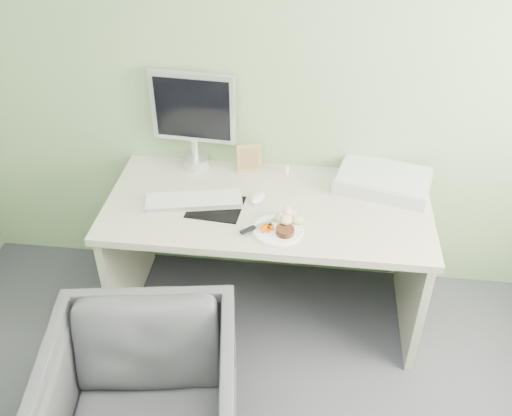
# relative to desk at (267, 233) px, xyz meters

# --- Properties ---
(wall_back) EXTENTS (3.50, 0.00, 3.50)m
(wall_back) POSITION_rel_desk_xyz_m (0.00, 0.38, 0.80)
(wall_back) COLOR #88A070
(wall_back) RESTS_ON floor
(desk) EXTENTS (1.60, 0.75, 0.73)m
(desk) POSITION_rel_desk_xyz_m (0.00, 0.00, 0.00)
(desk) COLOR beige
(desk) RESTS_ON floor
(plate) EXTENTS (0.24, 0.24, 0.01)m
(plate) POSITION_rel_desk_xyz_m (0.07, -0.21, 0.19)
(plate) COLOR white
(plate) RESTS_ON desk
(steak) EXTENTS (0.11, 0.11, 0.03)m
(steak) POSITION_rel_desk_xyz_m (0.10, -0.24, 0.21)
(steak) COLOR black
(steak) RESTS_ON plate
(potato_pile) EXTENTS (0.13, 0.11, 0.06)m
(potato_pile) POSITION_rel_desk_xyz_m (0.11, -0.15, 0.22)
(potato_pile) COLOR tan
(potato_pile) RESTS_ON plate
(carrot_heap) EXTENTS (0.06, 0.06, 0.03)m
(carrot_heap) POSITION_rel_desk_xyz_m (0.02, -0.22, 0.21)
(carrot_heap) COLOR #E15704
(carrot_heap) RESTS_ON plate
(steak_knife) EXTENTS (0.16, 0.14, 0.01)m
(steak_knife) POSITION_rel_desk_xyz_m (-0.04, -0.23, 0.21)
(steak_knife) COLOR silver
(steak_knife) RESTS_ON plate
(mousepad) EXTENTS (0.28, 0.25, 0.00)m
(mousepad) POSITION_rel_desk_xyz_m (-0.25, -0.06, 0.18)
(mousepad) COLOR black
(mousepad) RESTS_ON desk
(keyboard) EXTENTS (0.49, 0.23, 0.02)m
(keyboard) POSITION_rel_desk_xyz_m (-0.36, -0.04, 0.20)
(keyboard) COLOR white
(keyboard) RESTS_ON desk
(computer_mouse) EXTENTS (0.10, 0.12, 0.04)m
(computer_mouse) POSITION_rel_desk_xyz_m (-0.05, 0.02, 0.20)
(computer_mouse) COLOR white
(computer_mouse) RESTS_ON desk
(photo_frame) EXTENTS (0.13, 0.05, 0.16)m
(photo_frame) POSITION_rel_desk_xyz_m (-0.13, 0.29, 0.26)
(photo_frame) COLOR #A6834D
(photo_frame) RESTS_ON desk
(eyedrop_bottle) EXTENTS (0.02, 0.02, 0.06)m
(eyedrop_bottle) POSITION_rel_desk_xyz_m (0.07, 0.28, 0.21)
(eyedrop_bottle) COLOR white
(eyedrop_bottle) RESTS_ON desk
(scanner) EXTENTS (0.52, 0.41, 0.07)m
(scanner) POSITION_rel_desk_xyz_m (0.57, 0.22, 0.22)
(scanner) COLOR #A5A7AC
(scanner) RESTS_ON desk
(monitor) EXTENTS (0.44, 0.14, 0.53)m
(monitor) POSITION_rel_desk_xyz_m (-0.42, 0.31, 0.48)
(monitor) COLOR silver
(monitor) RESTS_ON desk
(desk_chair) EXTENTS (0.85, 0.86, 0.69)m
(desk_chair) POSITION_rel_desk_xyz_m (-0.40, -0.95, -0.20)
(desk_chair) COLOR #353439
(desk_chair) RESTS_ON floor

